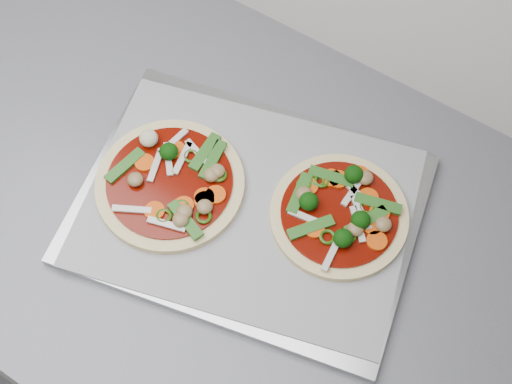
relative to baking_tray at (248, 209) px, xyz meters
The scene contains 6 objects.
base_cabinet 0.48m from the baking_tray, 14.88° to the right, with size 3.60×0.60×0.86m, color silver.
countertop 0.07m from the baking_tray, 14.88° to the right, with size 3.60×0.60×0.04m, color slate.
baking_tray is the anchor object (origin of this frame).
parchment 0.01m from the baking_tray, behind, with size 0.39×0.29×0.00m, color #939398.
pizza_left 0.10m from the baking_tray, 163.80° to the right, with size 0.25×0.25×0.03m.
pizza_right 0.11m from the baking_tray, 26.12° to the left, with size 0.20×0.20×0.03m.
Camera 1 is at (0.16, 0.99, 1.70)m, focal length 50.00 mm.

